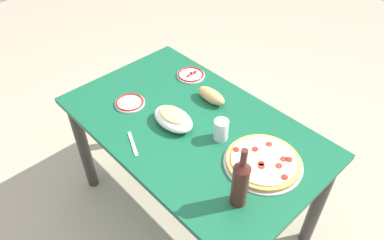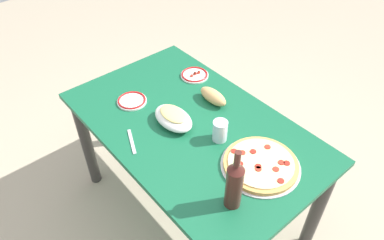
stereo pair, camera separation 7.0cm
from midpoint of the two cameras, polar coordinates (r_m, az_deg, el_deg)
The scene contains 10 objects.
ground_plane at distance 2.42m, azimuth -0.86°, elevation -13.82°, with size 8.00×8.00×0.00m, color tan.
dining_table at distance 1.93m, azimuth -1.04°, elevation -3.43°, with size 1.36×0.83×0.75m.
pepperoni_pizza at distance 1.68m, azimuth 10.00°, elevation -6.50°, with size 0.36×0.36×0.03m.
baked_pasta_dish at distance 1.83m, azimuth -4.09°, elevation 0.31°, with size 0.24×0.15×0.08m.
wine_bottle at distance 1.44m, azimuth 6.24°, elevation -9.78°, with size 0.07×0.07×0.31m.
water_glass at distance 1.74m, azimuth 3.45°, elevation -1.56°, with size 0.07×0.07×0.11m, color silver.
side_plate_near at distance 2.00m, azimuth -10.79°, elevation 2.69°, with size 0.16×0.16×0.02m.
side_plate_far at distance 2.18m, azimuth -1.12°, elevation 7.13°, with size 0.17×0.17×0.02m.
bread_loaf at distance 1.97m, azimuth 2.04°, elevation 3.84°, with size 0.19×0.08×0.07m, color tan.
fork_left at distance 1.77m, azimuth -10.45°, elevation -3.72°, with size 0.17×0.02×0.01m, color #B7B7BC.
Camera 1 is at (0.99, -0.93, 2.00)m, focal length 33.79 mm.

